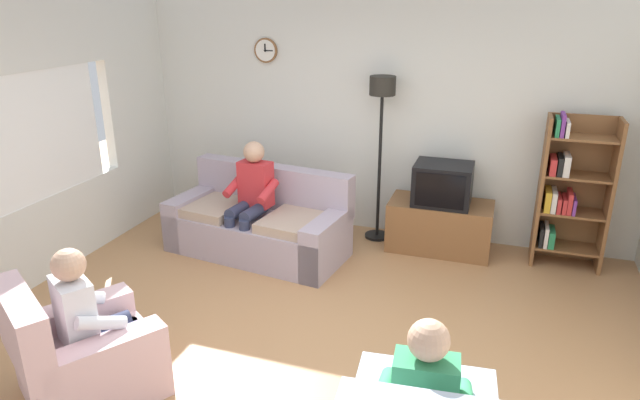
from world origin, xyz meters
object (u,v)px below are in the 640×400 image
Objects in this scene: bookshelf at (569,191)px; armchair_near_window at (84,358)px; tv at (443,184)px; person_on_couch at (251,194)px; floor_lamp at (382,114)px; person_in_left_armchair at (91,314)px; tv_stand at (440,226)px; couch at (259,225)px; person_in_right_armchair at (425,394)px.

armchair_near_window is at bearing -134.93° from bookshelf.
person_on_couch reaches higher than tv.
floor_lamp is 1.65× the size of person_in_left_armchair.
armchair_near_window is 2.46m from person_on_couch.
tv_stand is 1.83× the size of tv.
person_on_couch reaches higher than couch.
bookshelf is at bearing -0.77° from floor_lamp.
person_on_couch reaches higher than armchair_near_window.
person_in_right_armchair is at bearing -84.66° from tv_stand.
couch is 2.01m from tv.
tv is at bearing 57.45° from person_in_left_armchair.
couch is 1.79× the size of person_in_right_armchair.
floor_lamp reaches higher than tv_stand.
couch is at bearing -145.32° from floor_lamp.
tv reaches higher than couch.
tv_stand is at bearing 20.31° from couch.
person_in_left_armchair reaches higher than tv_stand.
couch is 3.34m from person_in_right_armchair.
person_on_couch reaches higher than person_in_left_armchair.
bookshelf is (1.24, 0.10, 0.02)m from tv.
armchair_near_window is 0.94× the size of person_on_couch.
armchair_near_window is 2.36m from person_in_right_armchair.
couch is 1.08× the size of floor_lamp.
couch is at bearing 130.23° from person_in_right_armchair.
bookshelf is (1.24, 0.07, 0.52)m from tv_stand.
person_in_right_armchair is at bearing -84.61° from tv.
armchair_near_window is (-1.32, -3.31, -1.16)m from floor_lamp.
person_in_left_armchair is at bearing -92.53° from person_on_couch.
floor_lamp is 1.65× the size of person_in_right_armchair.
bookshelf reaches higher than tv.
bookshelf is at bearing 44.83° from person_in_left_armchair.
floor_lamp is 3.58m from person_in_left_armchair.
bookshelf is 1.41× the size of person_in_right_armchair.
bookshelf reaches higher than armchair_near_window.
couch and armchair_near_window have the same top height.
floor_lamp is 1.65m from person_on_couch.
person_in_right_armchair reaches higher than armchair_near_window.
tv_stand is at bearing 22.85° from person_on_couch.
tv_stand is 0.49m from tv.
person_on_couch is 1.11× the size of person_in_right_armchair.
bookshelf is at bearing 3.35° from tv_stand.
bookshelf reaches higher than person_in_left_armchair.
floor_lamp is 3.58m from person_in_right_armchair.
floor_lamp is at bearing 68.58° from person_in_left_armchair.
couch is 1.27× the size of bookshelf.
bookshelf is at bearing 13.76° from couch.
bookshelf is at bearing 15.49° from person_on_couch.
floor_lamp is (1.13, 0.78, 1.14)m from couch.
floor_lamp is (-0.72, 0.12, 0.68)m from tv.
bookshelf is 2.07m from floor_lamp.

